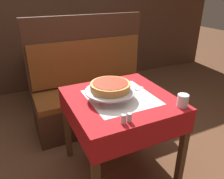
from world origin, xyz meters
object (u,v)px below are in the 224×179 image
(pizza_server, at_px, (133,91))
(deep_dish_pizza, at_px, (110,86))
(dining_table_rear, at_px, (51,58))
(pizza_pan_stand, at_px, (110,91))
(water_glass_near, at_px, (183,101))
(pepper_shaker, at_px, (129,118))
(booth_bench, at_px, (94,96))
(condiment_caddy, at_px, (43,47))
(salt_shaker, at_px, (123,119))
(dining_table_front, at_px, (120,110))

(pizza_server, bearing_deg, deep_dish_pizza, -170.94)
(dining_table_rear, height_order, pizza_pan_stand, pizza_pan_stand)
(pizza_server, bearing_deg, water_glass_near, -62.65)
(water_glass_near, bearing_deg, dining_table_rear, 105.52)
(dining_table_rear, distance_m, pepper_shaker, 2.00)
(booth_bench, xyz_separation_m, condiment_caddy, (-0.38, 0.90, 0.42))
(water_glass_near, relative_size, salt_shaker, 1.51)
(pizza_pan_stand, bearing_deg, water_glass_near, -38.26)
(condiment_caddy, bearing_deg, dining_table_rear, -47.09)
(pizza_server, bearing_deg, dining_table_front, -162.64)
(dining_table_front, relative_size, deep_dish_pizza, 2.66)
(dining_table_front, xyz_separation_m, booth_bench, (0.09, 0.84, -0.27))
(dining_table_front, distance_m, water_glass_near, 0.48)
(deep_dish_pizza, xyz_separation_m, condiment_caddy, (-0.21, 1.73, -0.07))
(dining_table_front, xyz_separation_m, pizza_server, (0.14, 0.04, 0.12))
(water_glass_near, xyz_separation_m, salt_shaker, (-0.48, -0.01, -0.02))
(dining_table_front, distance_m, pizza_server, 0.19)
(booth_bench, distance_m, pepper_shaker, 1.25)
(pepper_shaker, bearing_deg, condiment_caddy, 95.05)
(dining_table_rear, height_order, condiment_caddy, condiment_caddy)
(dining_table_front, height_order, booth_bench, booth_bench)
(deep_dish_pizza, height_order, pizza_server, deep_dish_pizza)
(pepper_shaker, bearing_deg, water_glass_near, 1.28)
(booth_bench, height_order, water_glass_near, booth_bench)
(pizza_pan_stand, height_order, pepper_shaker, pizza_pan_stand)
(pepper_shaker, bearing_deg, dining_table_front, 71.34)
(water_glass_near, bearing_deg, deep_dish_pizza, 141.74)
(booth_bench, distance_m, salt_shaker, 1.26)
(dining_table_front, xyz_separation_m, pizza_pan_stand, (-0.08, 0.01, 0.18))
(dining_table_front, height_order, condiment_caddy, condiment_caddy)
(pizza_pan_stand, xyz_separation_m, condiment_caddy, (-0.21, 1.73, -0.03))
(dining_table_rear, relative_size, deep_dish_pizza, 2.41)
(salt_shaker, bearing_deg, condiment_caddy, 93.90)
(dining_table_front, height_order, pizza_server, pizza_server)
(dining_table_front, bearing_deg, deep_dish_pizza, 174.50)
(pizza_pan_stand, distance_m, pizza_server, 0.24)
(dining_table_rear, relative_size, water_glass_near, 7.86)
(pizza_pan_stand, xyz_separation_m, water_glass_near, (0.41, -0.33, -0.02))
(dining_table_rear, height_order, water_glass_near, water_glass_near)
(condiment_caddy, bearing_deg, deep_dish_pizza, -83.13)
(salt_shaker, bearing_deg, dining_table_front, 65.09)
(pizza_pan_stand, relative_size, water_glass_near, 4.15)
(water_glass_near, height_order, pepper_shaker, water_glass_near)
(pizza_pan_stand, relative_size, salt_shaker, 6.27)
(booth_bench, distance_m, condiment_caddy, 1.07)
(booth_bench, height_order, pizza_pan_stand, booth_bench)
(dining_table_front, height_order, pepper_shaker, pepper_shaker)
(dining_table_rear, relative_size, pizza_server, 3.00)
(dining_table_rear, distance_m, water_glass_near, 2.06)
(salt_shaker, distance_m, condiment_caddy, 2.07)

